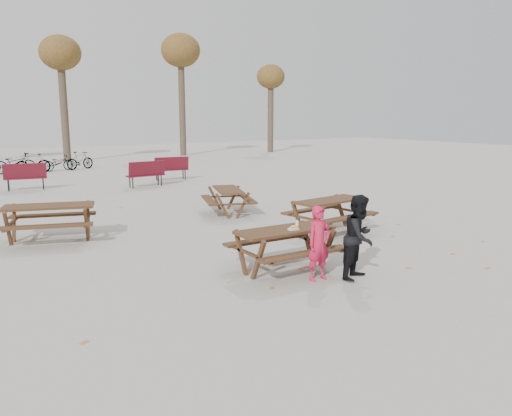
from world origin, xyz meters
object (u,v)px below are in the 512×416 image
main_picnic_table (285,239)px  picnic_table_east (330,216)px  food_tray (294,229)px  child (319,243)px  adult (360,237)px  picnic_table_north (50,223)px  picnic_table_far (228,201)px  soda_bottle (297,226)px

main_picnic_table → picnic_table_east: 3.30m
food_tray → picnic_table_east: bearing=38.9°
child → adult: adult is taller
picnic_table_north → picnic_table_far: size_ratio=1.14×
picnic_table_north → picnic_table_east: bearing=-6.9°
main_picnic_table → picnic_table_east: size_ratio=0.97×
picnic_table_north → picnic_table_far: picnic_table_north is taller
picnic_table_east → child: bearing=-141.0°
child → adult: (0.65, -0.29, 0.09)m
food_tray → picnic_table_north: 5.76m
soda_bottle → child: (0.04, -0.58, -0.20)m
child → picnic_table_east: bearing=45.3°
adult → picnic_table_north: bearing=103.0°
picnic_table_east → picnic_table_north: bearing=148.3°
soda_bottle → picnic_table_far: soda_bottle is taller
main_picnic_table → soda_bottle: (0.15, -0.16, 0.26)m
soda_bottle → main_picnic_table: bearing=133.0°
picnic_table_north → picnic_table_far: 4.99m
adult → picnic_table_far: adult is taller
food_tray → soda_bottle: 0.09m
food_tray → picnic_table_east: size_ratio=0.10×
main_picnic_table → child: bearing=-75.5°
picnic_table_east → soda_bottle: bearing=-148.4°
soda_bottle → picnic_table_east: 3.30m
food_tray → child: size_ratio=0.14×
adult → child: bearing=132.2°
child → adult: bearing=-26.3°
child → picnic_table_far: child is taller
food_tray → adult: adult is taller
adult → soda_bottle: bearing=104.8°
main_picnic_table → child: 0.77m
soda_bottle → picnic_table_north: size_ratio=0.09×
main_picnic_table → picnic_table_far: main_picnic_table is taller
food_tray → picnic_table_east: (2.58, 2.09, -0.39)m
main_picnic_table → food_tray: (0.08, -0.15, 0.21)m
main_picnic_table → food_tray: bearing=-61.8°
adult → picnic_table_east: adult is taller
soda_bottle → picnic_table_far: size_ratio=0.10×
adult → picnic_table_north: adult is taller
main_picnic_table → food_tray: food_tray is taller
food_tray → picnic_table_north: (-3.36, 4.66, -0.38)m
food_tray → child: (0.11, -0.59, -0.15)m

